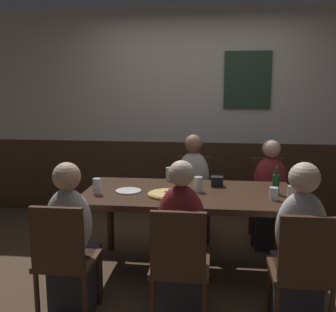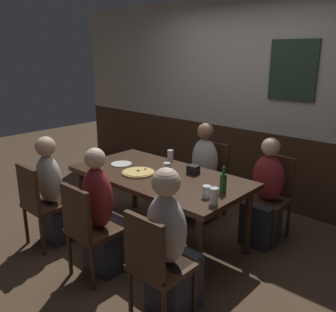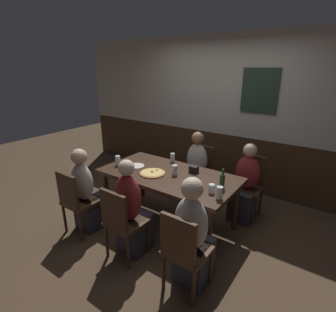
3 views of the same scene
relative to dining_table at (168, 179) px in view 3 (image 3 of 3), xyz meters
The scene contains 22 objects.
ground_plane 0.66m from the dining_table, ahead, with size 12.00×12.00×0.00m, color #4C3826.
wall_back 1.77m from the dining_table, 89.86° to the left, with size 6.40×0.13×2.60m.
dining_table is the anchor object (origin of this frame).
chair_left_near 1.21m from the dining_table, 132.30° to the right, with size 0.40×0.40×0.88m.
chair_mid_near 0.90m from the dining_table, 90.00° to the right, with size 0.40×0.40×0.88m.
chair_right_far 1.21m from the dining_table, 47.70° to the left, with size 0.40×0.40×0.88m.
chair_mid_far 0.90m from the dining_table, 90.00° to the left, with size 0.40×0.40×0.88m.
chair_right_near 1.21m from the dining_table, 47.70° to the right, with size 0.40×0.40×0.88m.
person_left_near 1.10m from the dining_table, 138.11° to the right, with size 0.34×0.37×1.14m.
person_mid_near 0.74m from the dining_table, 90.00° to the right, with size 0.34×0.37×1.17m.
person_right_far 1.10m from the dining_table, 41.84° to the left, with size 0.34×0.37×1.11m.
person_mid_far 0.74m from the dining_table, 90.00° to the left, with size 0.34×0.37×1.15m.
person_right_near 1.10m from the dining_table, 41.95° to the right, with size 0.34×0.37×1.17m.
pizza 0.23m from the dining_table, 143.16° to the right, with size 0.33×0.33×0.03m.
pint_glass_amber 0.73m from the dining_table, 12.49° to the right, with size 0.07×0.07×0.10m.
tumbler_water 0.48m from the dining_table, 117.89° to the left, with size 0.07×0.07×0.13m.
beer_glass_half 0.88m from the dining_table, 15.55° to the right, with size 0.07×0.07×0.14m.
highball_clear 0.80m from the dining_table, 168.25° to the right, with size 0.07×0.07×0.14m.
beer_glass_tall 0.16m from the dining_table, 16.36° to the left, with size 0.07×0.07×0.13m.
beer_bottle_green 0.77m from the dining_table, ahead, with size 0.06×0.06×0.24m.
plate_white_large 0.53m from the dining_table, behind, with size 0.23×0.23×0.01m, color white.
condiment_caddy 0.36m from the dining_table, 43.60° to the left, with size 0.11×0.09×0.09m, color black.
Camera 3 is at (1.84, -2.58, 2.10)m, focal length 27.76 mm.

